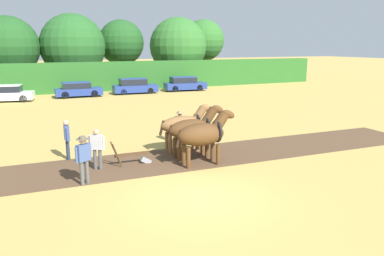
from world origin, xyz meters
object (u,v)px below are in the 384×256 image
(tree_center, at_px, (178,46))
(farmer_onlooker_right, at_px, (67,136))
(farmer_onlooker_left, at_px, (83,156))
(plow, at_px, (135,157))
(farmer_beside_team, at_px, (180,124))
(draft_horse_lead_right, at_px, (193,129))
(tree_center_left, at_px, (121,43))
(parked_car_center_left, at_px, (78,90))
(tree_left, at_px, (73,46))
(draft_horse_trail_left, at_px, (184,124))
(tree_center_right, at_px, (204,40))
(parked_car_center, at_px, (135,86))
(parked_car_left, at_px, (9,94))
(parked_car_center_right, at_px, (185,84))
(farmer_at_plow, at_px, (97,146))
(draft_horse_lead_left, at_px, (203,134))
(tree_far_left, at_px, (8,47))

(tree_center, bearing_deg, farmer_onlooker_right, -120.51)
(farmer_onlooker_right, bearing_deg, farmer_onlooker_left, -85.42)
(plow, distance_m, farmer_beside_team, 3.97)
(draft_horse_lead_right, distance_m, plow, 2.83)
(tree_center_left, relative_size, parked_car_center_left, 1.85)
(tree_left, height_order, farmer_beside_team, tree_left)
(draft_horse_trail_left, xyz_separation_m, farmer_onlooker_right, (-5.19, 0.87, -0.25))
(tree_center, bearing_deg, tree_center_left, 159.10)
(tree_center_right, xyz_separation_m, parked_car_center, (-12.37, -9.24, -4.76))
(parked_car_left, distance_m, parked_car_center_right, 17.43)
(draft_horse_trail_left, relative_size, farmer_onlooker_right, 1.56)
(plow, bearing_deg, farmer_at_plow, -176.59)
(draft_horse_lead_left, distance_m, draft_horse_lead_right, 1.10)
(farmer_onlooker_left, distance_m, farmer_onlooker_right, 3.39)
(tree_left, distance_m, tree_center, 12.87)
(draft_horse_lead_left, relative_size, farmer_at_plow, 1.64)
(tree_far_left, distance_m, tree_center_left, 13.00)
(parked_car_center_right, bearing_deg, tree_left, 144.60)
(tree_far_left, relative_size, parked_car_center, 1.78)
(parked_car_center, distance_m, parked_car_center_right, 5.69)
(parked_car_center, bearing_deg, draft_horse_lead_right, -96.87)
(farmer_onlooker_right, bearing_deg, plow, -35.78)
(draft_horse_lead_left, relative_size, parked_car_left, 0.65)
(parked_car_center_left, bearing_deg, parked_car_center_right, 2.90)
(draft_horse_lead_right, relative_size, farmer_onlooker_right, 1.58)
(tree_left, relative_size, tree_center_right, 1.03)
(farmer_beside_team, relative_size, parked_car_center_right, 0.36)
(draft_horse_trail_left, height_order, parked_car_center, draft_horse_trail_left)
(tree_left, xyz_separation_m, draft_horse_lead_right, (1.02, -32.13, -3.47))
(tree_center_left, xyz_separation_m, plow, (-7.70, -33.17, -4.88))
(draft_horse_lead_right, relative_size, farmer_beside_team, 1.66)
(tree_left, height_order, draft_horse_lead_left, tree_left)
(farmer_onlooker_left, relative_size, parked_car_center, 0.39)
(tree_far_left, xyz_separation_m, parked_car_center, (11.62, -9.00, -3.99))
(plow, bearing_deg, farmer_onlooker_right, 145.06)
(tree_center_right, bearing_deg, farmer_onlooker_left, -122.06)
(farmer_beside_team, bearing_deg, farmer_onlooker_right, 132.77)
(draft_horse_lead_right, xyz_separation_m, draft_horse_trail_left, (0.03, 1.10, -0.03))
(tree_center_left, bearing_deg, parked_car_center_left, -123.46)
(tree_left, relative_size, farmer_onlooker_right, 4.86)
(plow, height_order, farmer_onlooker_left, farmer_onlooker_left)
(tree_center, xyz_separation_m, draft_horse_lead_left, (-11.81, -31.79, -3.45))
(farmer_onlooker_right, relative_size, parked_car_center, 0.39)
(tree_far_left, relative_size, farmer_beside_team, 4.85)
(farmer_onlooker_right, relative_size, parked_car_center_left, 0.40)
(farmer_beside_team, relative_size, farmer_onlooker_left, 0.94)
(tree_center_left, bearing_deg, parked_car_center, -97.23)
(tree_center_left, relative_size, plow, 4.73)
(draft_horse_lead_left, height_order, parked_car_center_right, draft_horse_lead_left)
(plow, distance_m, parked_car_center_left, 22.60)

